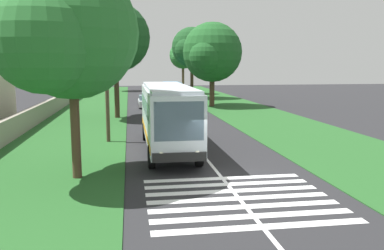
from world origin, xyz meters
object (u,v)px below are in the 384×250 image
Objects in this scene: coach_bus at (167,113)px; utility_pole at (107,74)px; trailing_car_0 at (184,106)px; roadside_tree_right_1 at (211,54)px; trailing_minibus_0 at (172,89)px; roadside_tree_left_0 at (66,37)px; roadside_tree_right_0 at (182,56)px; trailing_car_1 at (146,102)px; roadside_tree_left_2 at (115,53)px; roadside_tree_right_2 at (191,49)px; roadside_tree_left_1 at (113,40)px.

coach_bus is 5.13m from utility_pole.
trailing_car_0 is at bearing -23.73° from utility_pole.
roadside_tree_right_1 is at bearing -36.35° from trailing_car_0.
trailing_minibus_0 is at bearing -1.13° from trailing_car_0.
roadside_tree_left_0 is 1.03× the size of roadside_tree_right_0.
trailing_car_1 is at bearing 161.60° from roadside_tree_right_0.
roadside_tree_right_0 is (-9.63, -11.37, -0.72)m from roadside_tree_left_2.
roadside_tree_right_0 is 0.85× the size of roadside_tree_right_2.
trailing_car_1 is 0.52× the size of utility_pole.
roadside_tree_left_1 is 1.02× the size of roadside_tree_right_2.
roadside_tree_right_0 reaches higher than trailing_car_1.
roadside_tree_left_2 is (54.66, 4.64, 4.91)m from coach_bus.
roadside_tree_left_1 is (-3.70, 6.91, 6.47)m from trailing_car_0.
trailing_car_1 is 0.41× the size of roadside_tree_left_1.
roadside_tree_left_1 is 14.17m from roadside_tree_right_1.
coach_bus is 1.09× the size of roadside_tree_right_2.
roadside_tree_right_0 is at bearing 1.81° from roadside_tree_right_1.
trailing_car_1 is 0.42× the size of roadside_tree_right_2.
roadside_tree_right_1 is 23.87m from utility_pole.
roadside_tree_left_0 is at bearing 172.25° from utility_pole.
roadside_tree_left_0 is 1.09× the size of utility_pole.
utility_pole reaches higher than trailing_minibus_0.
roadside_tree_right_0 reaches higher than trailing_minibus_0.
roadside_tree_left_0 reaches higher than trailing_minibus_0.
trailing_car_0 is 0.44× the size of roadside_tree_left_2.
roadside_tree_left_2 is at bearing 49.74° from roadside_tree_right_0.
trailing_car_0 is at bearing -145.38° from trailing_car_1.
roadside_tree_right_2 is 34.47m from utility_pole.
trailing_car_0 is at bearing 168.86° from roadside_tree_right_2.
roadside_tree_right_0 is at bearing -12.74° from roadside_tree_left_0.
roadside_tree_left_0 is 42.64m from roadside_tree_right_2.
trailing_minibus_0 is 0.73× the size of utility_pole.
roadside_tree_right_1 is at bearing -27.23° from utility_pole.
coach_bus reaches higher than trailing_car_1.
utility_pole is (-32.77, 10.29, -2.90)m from roadside_tree_right_2.
trailing_car_0 is at bearing 172.84° from roadside_tree_right_0.
trailing_car_1 is at bearing -8.55° from roadside_tree_left_0.
roadside_tree_left_2 reaches higher than coach_bus.
roadside_tree_right_0 is 0.89× the size of roadside_tree_right_1.
roadside_tree_right_0 is 43.23m from utility_pole.
trailing_car_0 is 0.52× the size of utility_pole.
roadside_tree_right_1 reaches higher than roadside_tree_left_0.
roadside_tree_right_2 is at bearing -45.32° from trailing_minibus_0.
roadside_tree_left_1 is at bearing 161.15° from roadside_tree_right_0.
utility_pole reaches higher than coach_bus.
roadside_tree_right_0 reaches higher than trailing_car_0.
roadside_tree_left_1 is 1.08× the size of roadside_tree_left_2.
utility_pole is at bearing 156.27° from trailing_car_0.
coach_bus is 36.83m from roadside_tree_right_2.
roadside_tree_right_1 reaches higher than utility_pole.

